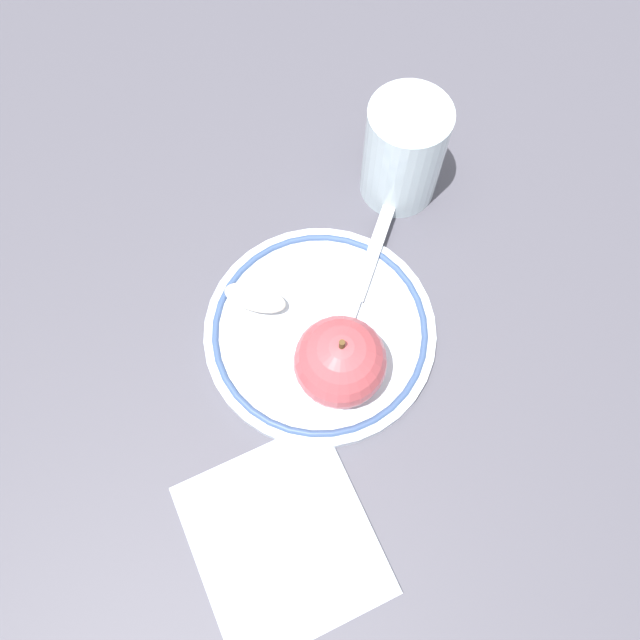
% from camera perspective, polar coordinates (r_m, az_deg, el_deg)
% --- Properties ---
extents(ground_plane, '(2.00, 2.00, 0.00)m').
position_cam_1_polar(ground_plane, '(0.56, -0.16, 0.68)').
color(ground_plane, '#4D4C56').
extents(plate, '(0.20, 0.20, 0.01)m').
position_cam_1_polar(plate, '(0.55, 0.00, -1.05)').
color(plate, silver).
rests_on(plate, ground_plane).
extents(apple_red_whole, '(0.07, 0.07, 0.08)m').
position_cam_1_polar(apple_red_whole, '(0.49, 1.86, -3.85)').
color(apple_red_whole, '#BD494F').
rests_on(apple_red_whole, plate).
extents(apple_slice_front, '(0.06, 0.05, 0.02)m').
position_cam_1_polar(apple_slice_front, '(0.55, -5.97, 2.04)').
color(apple_slice_front, silver).
rests_on(apple_slice_front, plate).
extents(fork, '(0.11, 0.17, 0.00)m').
position_cam_1_polar(fork, '(0.56, 3.83, 3.12)').
color(fork, silver).
rests_on(fork, plate).
extents(drinking_glass, '(0.07, 0.07, 0.11)m').
position_cam_1_polar(drinking_glass, '(0.59, 7.64, 14.93)').
color(drinking_glass, silver).
rests_on(drinking_glass, ground_plane).
extents(napkin_folded, '(0.18, 0.17, 0.01)m').
position_cam_1_polar(napkin_folded, '(0.52, -3.46, -19.38)').
color(napkin_folded, '#AEB7C6').
rests_on(napkin_folded, ground_plane).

